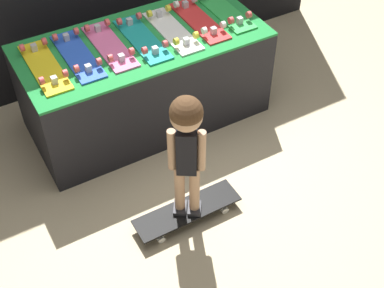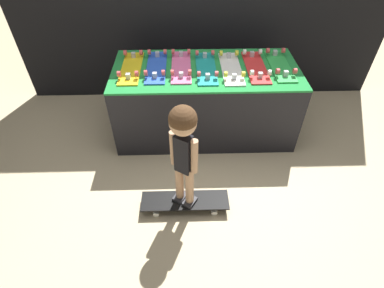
{
  "view_description": "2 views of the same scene",
  "coord_description": "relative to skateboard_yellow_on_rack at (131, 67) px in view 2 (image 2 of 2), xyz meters",
  "views": [
    {
      "loc": [
        -1.33,
        -2.59,
        2.98
      ],
      "look_at": [
        -0.03,
        -0.31,
        0.38
      ],
      "focal_mm": 50.0,
      "sensor_mm": 36.0,
      "label": 1
    },
    {
      "loc": [
        -0.22,
        -2.17,
        2.2
      ],
      "look_at": [
        -0.16,
        -0.19,
        0.39
      ],
      "focal_mm": 28.0,
      "sensor_mm": 36.0,
      "label": 2
    }
  ],
  "objects": [
    {
      "name": "display_rack",
      "position": [
        0.74,
        -0.02,
        -0.4
      ],
      "size": [
        1.85,
        0.86,
        0.76
      ],
      "color": "black",
      "rests_on": "ground_plane"
    },
    {
      "name": "skateboard_green_on_rack",
      "position": [
        1.47,
        0.01,
        0.0
      ],
      "size": [
        0.19,
        0.65,
        0.09
      ],
      "color": "green",
      "rests_on": "display_rack"
    },
    {
      "name": "ground_plane",
      "position": [
        0.74,
        -0.52,
        -0.78
      ],
      "size": [
        16.0,
        16.0,
        0.0
      ],
      "primitive_type": "plane",
      "color": "beige"
    },
    {
      "name": "skateboard_yellow_on_rack",
      "position": [
        0.0,
        0.0,
        0.0
      ],
      "size": [
        0.19,
        0.65,
        0.09
      ],
      "color": "yellow",
      "rests_on": "display_rack"
    },
    {
      "name": "skateboard_pink_on_rack",
      "position": [
        0.49,
        0.01,
        0.0
      ],
      "size": [
        0.19,
        0.65,
        0.09
      ],
      "color": "pink",
      "rests_on": "display_rack"
    },
    {
      "name": "skateboard_white_on_rack",
      "position": [
        0.98,
        -0.04,
        0.0
      ],
      "size": [
        0.19,
        0.65,
        0.09
      ],
      "color": "white",
      "rests_on": "display_rack"
    },
    {
      "name": "back_wall",
      "position": [
        0.74,
        0.76,
        0.35
      ],
      "size": [
        4.33,
        0.1,
        2.26
      ],
      "color": "black",
      "rests_on": "ground_plane"
    },
    {
      "name": "skateboard_blue_on_rack",
      "position": [
        0.25,
        0.01,
        0.0
      ],
      "size": [
        0.19,
        0.65,
        0.09
      ],
      "color": "blue",
      "rests_on": "display_rack"
    },
    {
      "name": "skateboard_teal_on_rack",
      "position": [
        0.74,
        -0.02,
        0.0
      ],
      "size": [
        0.19,
        0.65,
        0.09
      ],
      "color": "teal",
      "rests_on": "display_rack"
    },
    {
      "name": "child",
      "position": [
        0.5,
        -1.11,
        0.0
      ],
      "size": [
        0.22,
        0.2,
        0.98
      ],
      "rotation": [
        0.0,
        0.0,
        -0.56
      ],
      "color": "#2D2D33",
      "rests_on": "skateboard_on_floor"
    },
    {
      "name": "skateboard_on_floor",
      "position": [
        0.5,
        -1.11,
        -0.7
      ],
      "size": [
        0.76,
        0.21,
        0.09
      ],
      "color": "black",
      "rests_on": "ground_plane"
    },
    {
      "name": "skateboard_red_on_rack",
      "position": [
        1.23,
        -0.02,
        0.0
      ],
      "size": [
        0.19,
        0.65,
        0.09
      ],
      "color": "red",
      "rests_on": "display_rack"
    }
  ]
}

